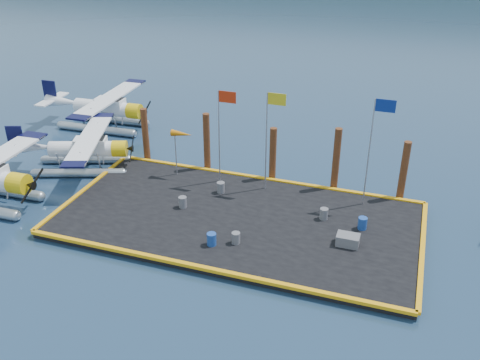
{
  "coord_description": "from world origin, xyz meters",
  "views": [
    {
      "loc": [
        8.46,
        -24.32,
        16.22
      ],
      "look_at": [
        -0.54,
        2.0,
        1.69
      ],
      "focal_mm": 40.0,
      "sensor_mm": 36.0,
      "label": 1
    }
  ],
  "objects_px": {
    "crate": "(348,240)",
    "flagpole_red": "(222,123)",
    "piling_3": "(336,161)",
    "flagpole_blue": "(375,137)",
    "drum_0": "(183,202)",
    "seaplane_c": "(106,110)",
    "drum_2": "(324,214)",
    "flagpole_yellow": "(270,127)",
    "piling_0": "(146,137)",
    "piling_4": "(403,173)",
    "piling_1": "(207,144)",
    "drum_3": "(212,239)",
    "drum_1": "(236,238)",
    "drum_5": "(221,187)",
    "piling_2": "(273,156)",
    "seaplane_b": "(86,151)",
    "windsock": "(182,135)",
    "drum_4": "(362,223)"
  },
  "relations": [
    {
      "from": "drum_5",
      "to": "piling_0",
      "type": "height_order",
      "value": "piling_0"
    },
    {
      "from": "seaplane_b",
      "to": "piling_1",
      "type": "relative_size",
      "value": 2.13
    },
    {
      "from": "seaplane_c",
      "to": "drum_2",
      "type": "distance_m",
      "value": 21.1
    },
    {
      "from": "flagpole_yellow",
      "to": "piling_1",
      "type": "height_order",
      "value": "flagpole_yellow"
    },
    {
      "from": "drum_5",
      "to": "piling_3",
      "type": "bearing_deg",
      "value": 24.94
    },
    {
      "from": "seaplane_b",
      "to": "piling_1",
      "type": "bearing_deg",
      "value": 86.49
    },
    {
      "from": "piling_0",
      "to": "piling_3",
      "type": "height_order",
      "value": "piling_3"
    },
    {
      "from": "crate",
      "to": "piling_1",
      "type": "xyz_separation_m",
      "value": [
        -10.29,
        6.13,
        1.41
      ]
    },
    {
      "from": "piling_1",
      "to": "drum_5",
      "type": "bearing_deg",
      "value": -55.06
    },
    {
      "from": "flagpole_blue",
      "to": "piling_1",
      "type": "relative_size",
      "value": 1.55
    },
    {
      "from": "drum_0",
      "to": "piling_4",
      "type": "relative_size",
      "value": 0.17
    },
    {
      "from": "drum_1",
      "to": "piling_0",
      "type": "height_order",
      "value": "piling_0"
    },
    {
      "from": "crate",
      "to": "piling_2",
      "type": "bearing_deg",
      "value": 133.38
    },
    {
      "from": "drum_0",
      "to": "piling_4",
      "type": "height_order",
      "value": "piling_4"
    },
    {
      "from": "seaplane_b",
      "to": "seaplane_c",
      "type": "bearing_deg",
      "value": -178.34
    },
    {
      "from": "drum_5",
      "to": "piling_2",
      "type": "bearing_deg",
      "value": 51.01
    },
    {
      "from": "drum_2",
      "to": "drum_5",
      "type": "height_order",
      "value": "drum_5"
    },
    {
      "from": "drum_1",
      "to": "drum_3",
      "type": "xyz_separation_m",
      "value": [
        -1.14,
        -0.56,
        0.03
      ]
    },
    {
      "from": "flagpole_blue",
      "to": "flagpole_red",
      "type": "bearing_deg",
      "value": 180.0
    },
    {
      "from": "piling_0",
      "to": "piling_4",
      "type": "distance_m",
      "value": 17.0
    },
    {
      "from": "piling_0",
      "to": "drum_2",
      "type": "bearing_deg",
      "value": -16.95
    },
    {
      "from": "windsock",
      "to": "piling_0",
      "type": "distance_m",
      "value": 4.02
    },
    {
      "from": "flagpole_yellow",
      "to": "piling_3",
      "type": "relative_size",
      "value": 1.44
    },
    {
      "from": "seaplane_c",
      "to": "piling_3",
      "type": "height_order",
      "value": "piling_3"
    },
    {
      "from": "drum_3",
      "to": "piling_1",
      "type": "relative_size",
      "value": 0.16
    },
    {
      "from": "flagpole_red",
      "to": "piling_1",
      "type": "xyz_separation_m",
      "value": [
        -1.71,
        1.6,
        -2.3
      ]
    },
    {
      "from": "crate",
      "to": "flagpole_red",
      "type": "relative_size",
      "value": 0.19
    },
    {
      "from": "crate",
      "to": "piling_4",
      "type": "relative_size",
      "value": 0.29
    },
    {
      "from": "drum_4",
      "to": "windsock",
      "type": "distance_m",
      "value": 12.39
    },
    {
      "from": "drum_5",
      "to": "piling_4",
      "type": "relative_size",
      "value": 0.17
    },
    {
      "from": "flagpole_yellow",
      "to": "windsock",
      "type": "relative_size",
      "value": 1.99
    },
    {
      "from": "seaplane_b",
      "to": "drum_0",
      "type": "xyz_separation_m",
      "value": [
        8.44,
        -3.13,
        -0.67
      ]
    },
    {
      "from": "flagpole_yellow",
      "to": "piling_3",
      "type": "height_order",
      "value": "flagpole_yellow"
    },
    {
      "from": "piling_4",
      "to": "drum_4",
      "type": "bearing_deg",
      "value": -111.38
    },
    {
      "from": "piling_2",
      "to": "flagpole_yellow",
      "type": "bearing_deg",
      "value": -82.79
    },
    {
      "from": "drum_0",
      "to": "piling_0",
      "type": "relative_size",
      "value": 0.17
    },
    {
      "from": "drum_3",
      "to": "piling_3",
      "type": "relative_size",
      "value": 0.16
    },
    {
      "from": "crate",
      "to": "piling_3",
      "type": "height_order",
      "value": "piling_3"
    },
    {
      "from": "drum_2",
      "to": "drum_3",
      "type": "xyz_separation_m",
      "value": [
        -5.0,
        -4.41,
        0.02
      ]
    },
    {
      "from": "drum_0",
      "to": "crate",
      "type": "xyz_separation_m",
      "value": [
        9.67,
        -0.76,
        -0.04
      ]
    },
    {
      "from": "seaplane_c",
      "to": "piling_0",
      "type": "xyz_separation_m",
      "value": [
        6.04,
        -4.77,
        0.47
      ]
    },
    {
      "from": "seaplane_b",
      "to": "drum_1",
      "type": "bearing_deg",
      "value": 46.46
    },
    {
      "from": "crate",
      "to": "flagpole_blue",
      "type": "distance_m",
      "value": 6.05
    },
    {
      "from": "seaplane_c",
      "to": "drum_1",
      "type": "relative_size",
      "value": 15.76
    },
    {
      "from": "seaplane_c",
      "to": "piling_1",
      "type": "height_order",
      "value": "piling_1"
    },
    {
      "from": "drum_5",
      "to": "piling_4",
      "type": "bearing_deg",
      "value": 15.99
    },
    {
      "from": "seaplane_c",
      "to": "piling_1",
      "type": "bearing_deg",
      "value": 63.39
    },
    {
      "from": "piling_1",
      "to": "flagpole_red",
      "type": "bearing_deg",
      "value": -43.15
    },
    {
      "from": "seaplane_c",
      "to": "drum_3",
      "type": "bearing_deg",
      "value": 44.8
    },
    {
      "from": "drum_0",
      "to": "drum_5",
      "type": "bearing_deg",
      "value": 58.42
    }
  ]
}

